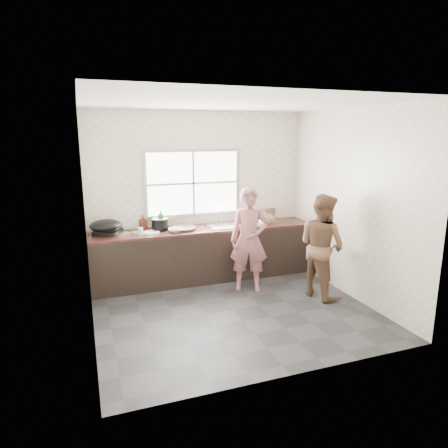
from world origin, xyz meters
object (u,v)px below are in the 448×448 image
object	(u,v)px
bowl_held	(243,226)
glass_jar	(141,231)
bowl_mince	(175,230)
bowl_crabs	(258,225)
black_pot	(160,224)
bottle_green	(161,218)
bottle_brown_short	(162,224)
pot_lid_right	(122,234)
plate_food	(151,232)
dish_rack	(262,215)
wok	(105,226)
burner	(108,231)
bottle_brown_tall	(143,223)
cutting_board	(183,229)
person_side	(322,246)
woman	(249,243)
pot_lid_left	(141,232)

from	to	relation	value
bowl_held	glass_jar	world-z (taller)	glass_jar
bowl_held	bowl_mince	bearing A→B (deg)	175.07
bowl_crabs	black_pot	xyz separation A→B (m)	(-1.54, 0.29, 0.07)
bottle_green	glass_jar	xyz separation A→B (m)	(-0.37, -0.30, -0.11)
bottle_brown_short	pot_lid_right	world-z (taller)	bottle_brown_short
black_pot	plate_food	distance (m)	0.23
black_pot	dish_rack	size ratio (longest dim) A/B	0.69
wok	pot_lid_right	distance (m)	0.27
burner	wok	bearing A→B (deg)	-104.95
bottle_brown_tall	burner	size ratio (longest dim) A/B	0.58
bowl_crabs	plate_food	distance (m)	1.71
bowl_crabs	plate_food	xyz separation A→B (m)	(-1.71, 0.15, -0.02)
bowl_held	pot_lid_right	size ratio (longest dim) A/B	0.82
cutting_board	wok	world-z (taller)	wok
bowl_mince	black_pot	distance (m)	0.29
bowl_crabs	glass_jar	world-z (taller)	glass_jar
glass_jar	person_side	bearing A→B (deg)	-24.87
black_pot	pot_lid_right	bearing A→B (deg)	-173.23
black_pot	bottle_green	world-z (taller)	bottle_green
black_pot	wok	world-z (taller)	wok
bowl_mince	black_pot	size ratio (longest dim) A/B	0.86
woman	glass_jar	distance (m)	1.63
person_side	black_pot	xyz separation A→B (m)	(-2.09, 1.31, 0.20)
bowl_mince	bowl_held	world-z (taller)	bowl_held
bowl_crabs	burner	xyz separation A→B (m)	(-2.33, 0.36, -0.00)
bowl_crabs	bowl_held	bearing A→B (deg)	180.00
woman	person_side	distance (m)	1.06
bowl_mince	bottle_green	xyz separation A→B (m)	(-0.16, 0.31, 0.14)
bowl_crabs	bowl_held	xyz separation A→B (m)	(-0.27, 0.00, 0.00)
black_pot	plate_food	xyz separation A→B (m)	(-0.16, -0.14, -0.08)
person_side	bowl_mince	xyz separation A→B (m)	(-1.89, 1.12, 0.13)
plate_food	burner	bearing A→B (deg)	161.04
bowl_held	wok	world-z (taller)	wok
bowl_mince	plate_food	world-z (taller)	bowl_mince
pot_lid_left	pot_lid_right	distance (m)	0.28
woman	pot_lid_left	xyz separation A→B (m)	(-1.51, 0.69, 0.14)
black_pot	cutting_board	bearing A→B (deg)	-15.65
bottle_green	burner	bearing A→B (deg)	-177.36
cutting_board	bowl_mince	bearing A→B (deg)	-145.01
bowl_mince	bottle_green	distance (m)	0.38
woman	plate_food	world-z (taller)	woman
bottle_green	pot_lid_right	world-z (taller)	bottle_green
black_pot	dish_rack	bearing A→B (deg)	-3.33
bowl_mince	cutting_board	bearing A→B (deg)	34.99
person_side	burner	distance (m)	3.19
woman	black_pot	bearing A→B (deg)	169.02
plate_food	woman	bearing A→B (deg)	-24.12
cutting_board	dish_rack	xyz separation A→B (m)	(1.37, -0.00, 0.12)
woman	plate_food	size ratio (longest dim) A/B	6.01
cutting_board	black_pot	xyz separation A→B (m)	(-0.34, 0.10, 0.07)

